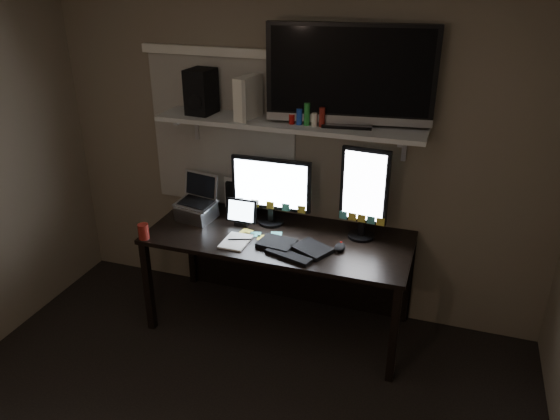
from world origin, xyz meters
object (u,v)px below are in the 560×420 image
at_px(monitor_portrait, 364,194).
at_px(game_console, 248,98).
at_px(mouse, 340,247).
at_px(laptop, 196,199).
at_px(monitor_landscape, 271,191).
at_px(tv, 350,76).
at_px(tablet, 242,212).
at_px(speaker, 201,91).
at_px(desk, 284,250).
at_px(cup, 143,231).
at_px(keyboard, 294,246).

xyz_separation_m(monitor_portrait, game_console, (-0.81, 0.03, 0.57)).
distance_m(mouse, laptop, 1.10).
relative_size(monitor_landscape, tv, 0.54).
xyz_separation_m(tablet, game_console, (0.03, 0.10, 0.79)).
height_order(monitor_portrait, game_console, game_console).
xyz_separation_m(monitor_landscape, speaker, (-0.51, 0.04, 0.65)).
height_order(desk, mouse, mouse).
relative_size(desk, cup, 16.99).
bearing_deg(cup, tv, 24.11).
distance_m(desk, cup, 0.99).
bearing_deg(cup, mouse, 11.68).
height_order(game_console, speaker, speaker).
height_order(laptop, tv, tv).
bearing_deg(mouse, monitor_portrait, 64.61).
height_order(tablet, cup, tablet).
relative_size(cup, game_console, 0.38).
bearing_deg(cup, game_console, 41.75).
bearing_deg(cup, monitor_landscape, 33.97).
relative_size(keyboard, speaker, 1.60).
bearing_deg(keyboard, desk, 137.76).
bearing_deg(speaker, game_console, 1.65).
distance_m(laptop, cup, 0.45).
bearing_deg(game_console, tablet, -90.15).
height_order(tv, game_console, tv).
relative_size(monitor_portrait, mouse, 5.87).
height_order(desk, monitor_landscape, monitor_landscape).
relative_size(monitor_landscape, monitor_portrait, 0.89).
bearing_deg(game_console, laptop, -146.30).
height_order(mouse, cup, cup).
distance_m(mouse, game_console, 1.15).
relative_size(desk, keyboard, 3.71).
height_order(keyboard, cup, cup).
distance_m(tablet, game_console, 0.80).
bearing_deg(monitor_portrait, tv, 161.05).
height_order(desk, tablet, tablet).
xyz_separation_m(keyboard, mouse, (0.29, 0.08, 0.01)).
distance_m(tablet, speaker, 0.87).
height_order(laptop, cup, laptop).
bearing_deg(speaker, tablet, -16.00).
xyz_separation_m(monitor_landscape, laptop, (-0.53, -0.11, -0.09)).
bearing_deg(tablet, game_console, 75.48).
bearing_deg(desk, speaker, 172.35).
distance_m(desk, tablet, 0.41).
distance_m(cup, game_console, 1.14).
bearing_deg(desk, cup, -152.18).
relative_size(monitor_landscape, speaker, 1.88).
relative_size(keyboard, laptop, 1.53).
relative_size(monitor_portrait, game_console, 2.29).
relative_size(monitor_portrait, laptop, 2.02).
distance_m(tablet, cup, 0.69).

